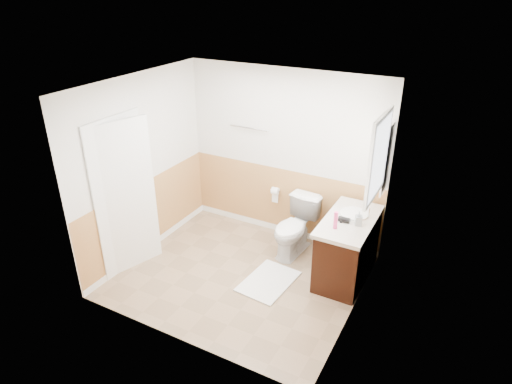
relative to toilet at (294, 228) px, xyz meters
The scene contains 32 objects.
floor 1.02m from the toilet, 114.46° to the right, with size 3.00×3.00×0.00m, color #8C7051.
ceiling 2.30m from the toilet, 114.46° to the right, with size 3.00×3.00×0.00m, color white.
wall_back 1.03m from the toilet, 130.94° to the left, with size 3.00×3.00×0.00m, color silver.
wall_front 2.35m from the toilet, 100.21° to the right, with size 3.00×3.00×0.00m, color silver.
wall_left 2.24m from the toilet, 155.69° to the right, with size 3.00×3.00×0.00m, color silver.
wall_right 1.64m from the toilet, 37.48° to the right, with size 3.00×3.00×0.00m, color silver.
wainscot_back 0.59m from the toilet, 131.72° to the left, with size 3.00×3.00×0.00m, color tan.
wainscot_front 2.18m from the toilet, 100.27° to the right, with size 3.00×3.00×0.00m, color tan.
wainscot_left 2.06m from the toilet, 155.55° to the right, with size 2.60×2.60×0.00m, color tan.
wainscot_right 1.40m from the toilet, 37.79° to the right, with size 2.60×2.60×0.00m, color tan.
toilet is the anchor object (origin of this frame).
bath_mat 0.89m from the toilet, 90.00° to the right, with size 0.55×0.80×0.02m, color white.
vanity_cabinet 0.85m from the toilet, 13.14° to the right, with size 0.55×1.10×0.80m, color black.
vanity_knob_left 0.62m from the toilet, 29.13° to the right, with size 0.03×0.03×0.03m, color silver.
vanity_knob_right 0.55m from the toilet, 10.00° to the right, with size 0.03×0.03×0.03m, color silver.
countertop 0.94m from the toilet, 13.30° to the right, with size 0.60×1.15×0.05m, color beige.
sink_basin 0.94m from the toilet, ahead, with size 0.36×0.36×0.02m, color white.
faucet 1.13m from the toilet, ahead, with size 0.02×0.02×0.14m, color silver.
lotion_bottle 1.04m from the toilet, 34.05° to the right, with size 0.05×0.05×0.22m, color #EB3D81.
soap_dispenser 1.12m from the toilet, 16.43° to the right, with size 0.08×0.08×0.18m, color #949EA6.
hair_dryer_body 0.96m from the toilet, 20.92° to the right, with size 0.07×0.07×0.14m, color black.
hair_dryer_handle 0.93m from the toilet, 23.51° to the right, with size 0.03×0.03×0.07m, color black.
mirror_panel 1.60m from the toilet, 12.80° to the left, with size 0.02×0.35×0.90m, color silver.
window_frame 1.75m from the toilet, 13.75° to the right, with size 0.04×0.80×1.00m, color white.
window_glass 1.76m from the toilet, 13.56° to the right, with size 0.01×0.70×0.90m, color white.
door 2.30m from the toilet, 143.92° to the right, with size 0.05×0.80×2.04m, color white.
door_frame 2.36m from the toilet, 145.05° to the right, with size 0.02×0.92×2.10m, color white.
door_knob 2.06m from the toilet, 150.62° to the right, with size 0.06×0.06×0.06m, color silver.
towel_bar 1.57m from the toilet, 157.15° to the left, with size 0.02×0.02×0.62m, color silver.
tp_holder_bar 0.68m from the toilet, 142.44° to the left, with size 0.02×0.02×0.14m, color silver.
tp_roll 0.68m from the toilet, 142.44° to the left, with size 0.11×0.11×0.10m, color white.
tp_sheet 0.64m from the toilet, 142.44° to the left, with size 0.10×0.01×0.16m, color white.
Camera 1 is at (2.43, -4.11, 3.56)m, focal length 31.01 mm.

